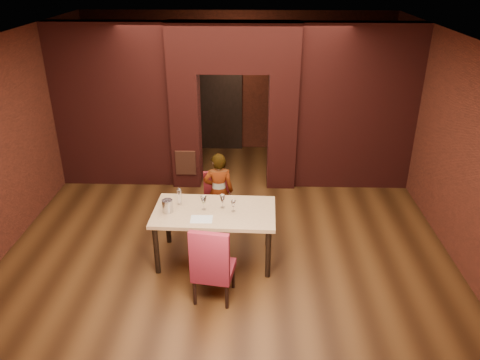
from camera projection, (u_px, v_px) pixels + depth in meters
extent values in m
plane|color=#472811|center=(229.00, 233.00, 7.94)|extent=(8.00, 8.00, 0.00)
cube|color=silver|center=(227.00, 39.00, 6.56)|extent=(7.00, 8.00, 0.04)
cube|color=maroon|center=(237.00, 83.00, 10.86)|extent=(7.00, 0.04, 3.20)
cube|color=maroon|center=(201.00, 331.00, 3.64)|extent=(7.00, 0.04, 3.20)
cube|color=maroon|center=(6.00, 143.00, 7.35)|extent=(0.04, 8.00, 3.20)
cube|color=maroon|center=(456.00, 148.00, 7.15)|extent=(0.04, 8.00, 3.20)
cube|color=maroon|center=(186.00, 129.00, 9.28)|extent=(0.55, 0.55, 2.30)
cube|color=maroon|center=(282.00, 130.00, 9.22)|extent=(0.55, 0.55, 2.30)
cube|color=maroon|center=(233.00, 47.00, 8.56)|extent=(2.45, 0.55, 0.90)
cube|color=maroon|center=(113.00, 107.00, 9.12)|extent=(2.28, 0.35, 3.20)
cube|color=maroon|center=(356.00, 109.00, 8.99)|extent=(2.28, 0.35, 3.20)
cube|color=#99492C|center=(186.00, 163.00, 9.27)|extent=(0.40, 0.03, 0.50)
cube|color=black|center=(221.00, 106.00, 11.05)|extent=(0.90, 0.08, 2.10)
cube|color=black|center=(220.00, 107.00, 11.02)|extent=(1.02, 0.04, 2.22)
cube|color=tan|center=(215.00, 235.00, 7.10)|extent=(1.83, 1.06, 0.84)
cube|color=maroon|center=(217.00, 202.00, 7.94)|extent=(0.49, 0.49, 0.96)
cube|color=maroon|center=(214.00, 261.00, 6.23)|extent=(0.59, 0.59, 1.15)
imported|color=silver|center=(219.00, 192.00, 7.82)|extent=(0.54, 0.38, 1.38)
cube|color=silver|center=(202.00, 219.00, 6.69)|extent=(0.32, 0.24, 0.00)
cylinder|color=#B2B2BA|center=(168.00, 206.00, 6.85)|extent=(0.16, 0.16, 0.19)
cylinder|color=white|center=(179.00, 196.00, 7.04)|extent=(0.06, 0.06, 0.27)
imported|color=#306A27|center=(256.00, 215.00, 8.09)|extent=(0.46, 0.44, 0.40)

